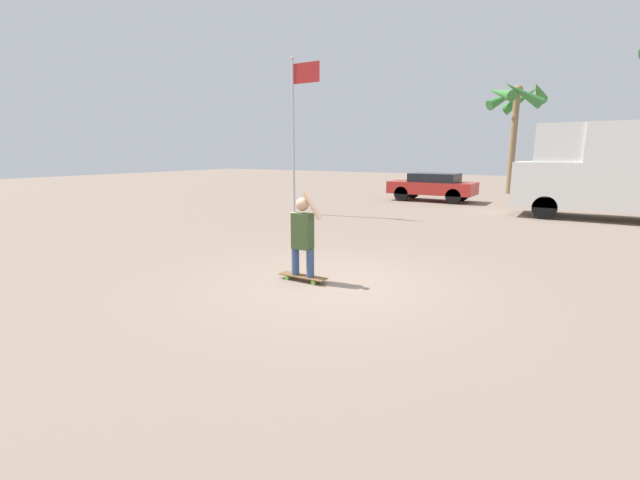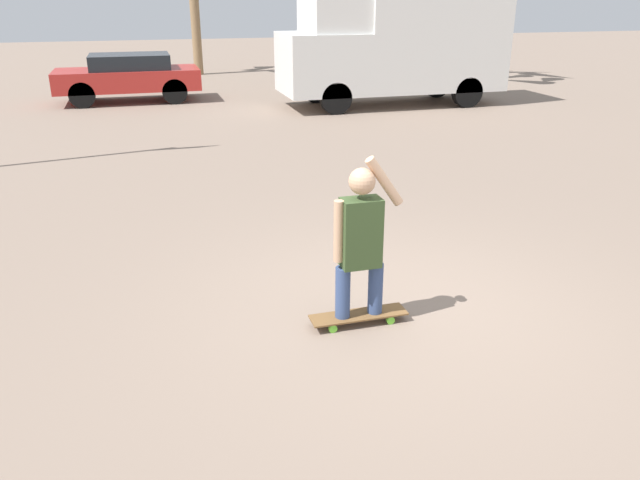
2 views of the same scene
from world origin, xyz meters
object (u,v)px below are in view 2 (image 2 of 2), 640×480
at_px(camper_van, 397,39).
at_px(person_skateboarder, 360,236).
at_px(parked_car_red, 128,76).
at_px(skateboard, 359,316).

bearing_deg(camper_van, person_skateboarder, -113.99).
distance_m(person_skateboarder, camper_van, 12.66).
distance_m(camper_van, parked_car_red, 7.66).
height_order(person_skateboarder, parked_car_red, person_skateboarder).
distance_m(skateboard, parked_car_red, 14.29).
xyz_separation_m(skateboard, parked_car_red, (-2.00, 14.14, 0.65)).
height_order(person_skateboarder, camper_van, camper_van).
height_order(camper_van, parked_car_red, camper_van).
height_order(skateboard, parked_car_red, parked_car_red).
bearing_deg(camper_van, skateboard, -113.98).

